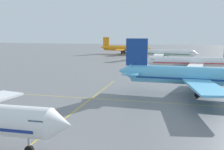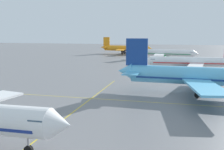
{
  "view_description": "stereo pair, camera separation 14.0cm",
  "coord_description": "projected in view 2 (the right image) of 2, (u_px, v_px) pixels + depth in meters",
  "views": [
    {
      "loc": [
        17.37,
        -17.89,
        13.9
      ],
      "look_at": [
        1.78,
        45.14,
        3.39
      ],
      "focal_mm": 41.97,
      "sensor_mm": 36.0,
      "label": 1
    },
    {
      "loc": [
        17.51,
        -17.86,
        13.9
      ],
      "look_at": [
        1.78,
        45.14,
        3.39
      ],
      "focal_mm": 41.97,
      "sensor_mm": 36.0,
      "label": 2
    }
  ],
  "objects": [
    {
      "name": "airliner_far_left_stand",
      "position": [
        164.0,
        53.0,
        135.47
      ],
      "size": [
        34.14,
        29.04,
        10.65
      ],
      "color": "white",
      "rests_on": "ground"
    },
    {
      "name": "airliner_third_row",
      "position": [
        192.0,
        62.0,
        93.95
      ],
      "size": [
        33.89,
        29.18,
        10.53
      ],
      "color": "white",
      "rests_on": "ground"
    },
    {
      "name": "airliner_far_right_stand",
      "position": [
        125.0,
        48.0,
        172.05
      ],
      "size": [
        35.33,
        30.21,
        10.99
      ],
      "color": "orange",
      "rests_on": "ground"
    },
    {
      "name": "airliner_second_row",
      "position": [
        205.0,
        76.0,
        58.1
      ],
      "size": [
        40.44,
        34.92,
        12.59
      ],
      "color": "#5BB7E5",
      "rests_on": "ground"
    },
    {
      "name": "taxiway_markings",
      "position": [
        53.0,
        127.0,
        38.79
      ],
      "size": [
        122.94,
        79.01,
        0.01
      ],
      "color": "yellow",
      "rests_on": "ground"
    }
  ]
}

